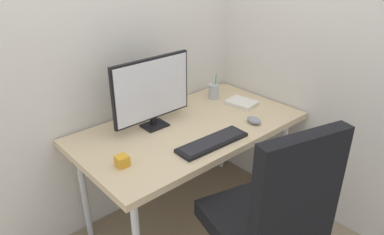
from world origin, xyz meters
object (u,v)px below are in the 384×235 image
keyboard (212,142)px  desk_clamp_accessory (122,161)px  mouse (254,120)px  monitor (152,91)px  pen_holder (214,91)px  notebook (242,103)px  office_chair (272,216)px

keyboard → desk_clamp_accessory: 0.52m
desk_clamp_accessory → mouse: bearing=-9.0°
monitor → desk_clamp_accessory: (-0.38, -0.25, -0.21)m
monitor → pen_holder: 0.62m
notebook → keyboard: bearing=-163.9°
pen_holder → notebook: pen_holder is taller
notebook → mouse: bearing=-133.0°
pen_holder → office_chair: bearing=-120.6°
keyboard → mouse: mouse is taller
mouse → keyboard: bearing=-176.5°
keyboard → notebook: bearing=25.3°
keyboard → mouse: (0.38, 0.01, 0.01)m
monitor → office_chair: bearing=-89.3°
pen_holder → desk_clamp_accessory: (-0.97, -0.32, -0.03)m
office_chair → monitor: 0.98m
notebook → desk_clamp_accessory: size_ratio=3.27×
keyboard → mouse: bearing=1.5°
office_chair → desk_clamp_accessory: (-0.39, 0.65, 0.16)m
pen_holder → keyboard: bearing=-135.4°
keyboard → notebook: size_ratio=2.27×
mouse → notebook: 0.30m
pen_holder → mouse: bearing=-102.0°
office_chair → monitor: size_ratio=2.04×
mouse → desk_clamp_accessory: (-0.87, 0.14, 0.01)m
desk_clamp_accessory → office_chair: bearing=-58.9°
notebook → pen_holder: bearing=98.3°
pen_holder → desk_clamp_accessory: size_ratio=3.13×
mouse → desk_clamp_accessory: bearing=173.0°
monitor → desk_clamp_accessory: bearing=-146.4°
monitor → mouse: bearing=-38.7°
keyboard → desk_clamp_accessory: (-0.50, 0.15, 0.02)m
office_chair → desk_clamp_accessory: 0.78m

